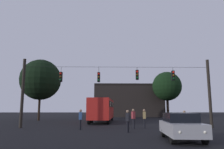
# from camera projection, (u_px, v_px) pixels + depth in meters

# --- Properties ---
(ground_plane) EXTENTS (168.00, 168.00, 0.00)m
(ground_plane) POSITION_uv_depth(u_px,v_px,m) (114.00, 122.00, 28.69)
(ground_plane) COLOR black
(ground_plane) RESTS_ON ground
(overhead_signal_span) EXTENTS (18.22, 0.44, 6.55)m
(overhead_signal_span) POSITION_uv_depth(u_px,v_px,m) (117.00, 88.00, 20.86)
(overhead_signal_span) COLOR black
(overhead_signal_span) RESTS_ON ground
(city_bus) EXTENTS (3.30, 11.15, 3.00)m
(city_bus) POSITION_uv_depth(u_px,v_px,m) (102.00, 108.00, 29.16)
(city_bus) COLOR #B21E19
(city_bus) RESTS_ON ground
(car_near_right) EXTENTS (2.16, 4.45, 1.52)m
(car_near_right) POSITION_uv_depth(u_px,v_px,m) (181.00, 126.00, 12.36)
(car_near_right) COLOR #99999E
(car_near_right) RESTS_ON ground
(pedestrian_crossing_left) EXTENTS (0.35, 0.42, 1.67)m
(pedestrian_crossing_left) POSITION_uv_depth(u_px,v_px,m) (128.00, 120.00, 16.42)
(pedestrian_crossing_left) COLOR black
(pedestrian_crossing_left) RESTS_ON ground
(pedestrian_crossing_center) EXTENTS (0.25, 0.37, 1.71)m
(pedestrian_crossing_center) POSITION_uv_depth(u_px,v_px,m) (80.00, 118.00, 18.49)
(pedestrian_crossing_center) COLOR black
(pedestrian_crossing_center) RESTS_ON ground
(pedestrian_crossing_right) EXTENTS (0.27, 0.38, 1.73)m
(pedestrian_crossing_right) POSITION_uv_depth(u_px,v_px,m) (144.00, 117.00, 19.81)
(pedestrian_crossing_right) COLOR black
(pedestrian_crossing_right) RESTS_ON ground
(pedestrian_near_bus) EXTENTS (0.33, 0.41, 1.74)m
(pedestrian_near_bus) POSITION_uv_depth(u_px,v_px,m) (133.00, 117.00, 19.64)
(pedestrian_near_bus) COLOR black
(pedestrian_near_bus) RESTS_ON ground
(pedestrian_trailing) EXTENTS (0.28, 0.38, 1.62)m
(pedestrian_trailing) POSITION_uv_depth(u_px,v_px,m) (185.00, 119.00, 17.39)
(pedestrian_trailing) COLOR black
(pedestrian_trailing) RESTS_ON ground
(corner_building) EXTENTS (15.38, 12.50, 7.26)m
(corner_building) POSITION_uv_depth(u_px,v_px,m) (127.00, 101.00, 53.00)
(corner_building) COLOR black
(corner_building) RESTS_ON ground
(tree_left_silhouette) EXTENTS (6.36, 6.36, 9.47)m
(tree_left_silhouette) POSITION_uv_depth(u_px,v_px,m) (41.00, 80.00, 34.14)
(tree_left_silhouette) COLOR black
(tree_left_silhouette) RESTS_ON ground
(tree_behind_building) EXTENTS (6.01, 6.01, 9.42)m
(tree_behind_building) POSITION_uv_depth(u_px,v_px,m) (167.00, 86.00, 45.14)
(tree_behind_building) COLOR black
(tree_behind_building) RESTS_ON ground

